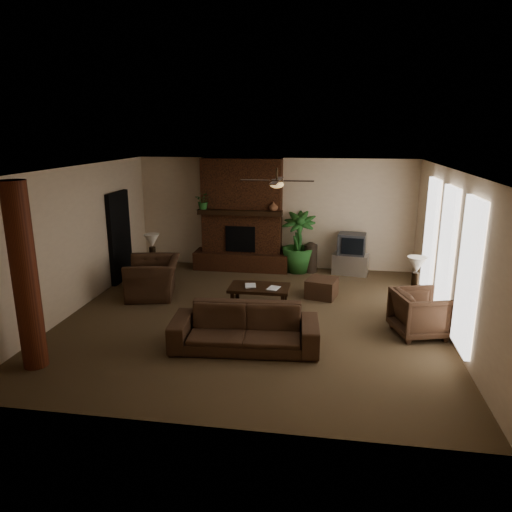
% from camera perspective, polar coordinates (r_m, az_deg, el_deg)
% --- Properties ---
extents(room_shell, '(7.00, 7.00, 7.00)m').
position_cam_1_polar(room_shell, '(8.64, -0.41, 1.24)').
color(room_shell, brown).
rests_on(room_shell, ground).
extents(fireplace, '(2.40, 0.70, 2.80)m').
position_cam_1_polar(fireplace, '(11.93, -1.73, 3.88)').
color(fireplace, '#542A16').
rests_on(fireplace, ground).
extents(windows, '(0.08, 3.65, 2.35)m').
position_cam_1_polar(windows, '(8.99, 22.07, 0.34)').
color(windows, white).
rests_on(windows, ground).
extents(log_column, '(0.36, 0.36, 2.80)m').
position_cam_1_polar(log_column, '(7.57, -26.24, -2.35)').
color(log_column, maroon).
rests_on(log_column, ground).
extents(doorway, '(0.10, 1.00, 2.10)m').
position_cam_1_polar(doorway, '(11.42, -16.21, 2.24)').
color(doorway, black).
rests_on(doorway, ground).
extents(ceiling_fan, '(1.35, 1.35, 0.37)m').
position_cam_1_polar(ceiling_fan, '(8.69, 2.54, 8.87)').
color(ceiling_fan, black).
rests_on(ceiling_fan, ceiling).
extents(sofa, '(2.43, 0.87, 0.93)m').
position_cam_1_polar(sofa, '(7.68, -1.37, -7.90)').
color(sofa, '#442C1D').
rests_on(sofa, ground).
extents(armchair_left, '(1.07, 1.39, 1.08)m').
position_cam_1_polar(armchair_left, '(10.29, -12.39, -1.82)').
color(armchair_left, '#442C1D').
rests_on(armchair_left, ground).
extents(armchair_right, '(1.00, 1.03, 0.87)m').
position_cam_1_polar(armchair_right, '(8.64, 19.37, -6.35)').
color(armchair_right, '#442C1D').
rests_on(armchair_right, ground).
extents(coffee_table, '(1.20, 0.70, 0.43)m').
position_cam_1_polar(coffee_table, '(9.44, 0.41, -4.05)').
color(coffee_table, black).
rests_on(coffee_table, ground).
extents(ottoman, '(0.73, 0.73, 0.40)m').
position_cam_1_polar(ottoman, '(10.15, 7.97, -3.86)').
color(ottoman, '#442C1D').
rests_on(ottoman, ground).
extents(tv_stand, '(0.92, 0.64, 0.50)m').
position_cam_1_polar(tv_stand, '(11.89, 11.37, -0.94)').
color(tv_stand, silver).
rests_on(tv_stand, ground).
extents(tv, '(0.71, 0.61, 0.52)m').
position_cam_1_polar(tv, '(11.76, 11.55, 1.44)').
color(tv, '#353537').
rests_on(tv, tv_stand).
extents(floor_vase, '(0.34, 0.34, 0.77)m').
position_cam_1_polar(floor_vase, '(11.83, 6.63, 0.10)').
color(floor_vase, '#31251B').
rests_on(floor_vase, ground).
extents(floor_plant, '(1.00, 1.59, 0.85)m').
position_cam_1_polar(floor_plant, '(11.85, 5.10, 0.12)').
color(floor_plant, '#2A5E25').
rests_on(floor_plant, ground).
extents(side_table_left, '(0.56, 0.56, 0.55)m').
position_cam_1_polar(side_table_left, '(10.99, -12.21, -2.16)').
color(side_table_left, black).
rests_on(side_table_left, ground).
extents(lamp_left, '(0.41, 0.41, 0.65)m').
position_cam_1_polar(lamp_left, '(10.87, -12.52, 1.59)').
color(lamp_left, black).
rests_on(lamp_left, side_table_left).
extents(side_table_right, '(0.52, 0.52, 0.55)m').
position_cam_1_polar(side_table_right, '(9.42, 18.56, -5.56)').
color(side_table_right, black).
rests_on(side_table_right, ground).
extents(lamp_right, '(0.42, 0.42, 0.65)m').
position_cam_1_polar(lamp_right, '(9.19, 18.90, -1.32)').
color(lamp_right, black).
rests_on(lamp_right, side_table_right).
extents(mantel_plant, '(0.46, 0.49, 0.33)m').
position_cam_1_polar(mantel_plant, '(11.75, -6.37, 6.44)').
color(mantel_plant, '#2A5E25').
rests_on(mantel_plant, fireplace).
extents(mantel_vase, '(0.22, 0.23, 0.22)m').
position_cam_1_polar(mantel_vase, '(11.46, 2.14, 6.03)').
color(mantel_vase, brown).
rests_on(mantel_vase, fireplace).
extents(book_a, '(0.22, 0.07, 0.29)m').
position_cam_1_polar(book_a, '(9.38, -1.35, -2.88)').
color(book_a, '#999999').
rests_on(book_a, coffee_table).
extents(book_b, '(0.21, 0.08, 0.29)m').
position_cam_1_polar(book_b, '(9.28, 1.54, -3.08)').
color(book_b, '#999999').
rests_on(book_b, coffee_table).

